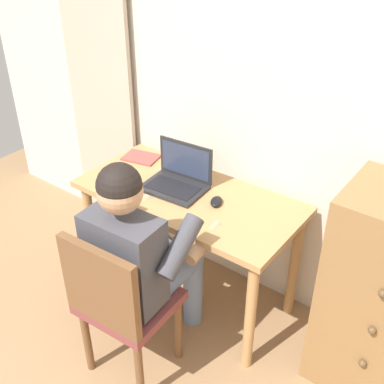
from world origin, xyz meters
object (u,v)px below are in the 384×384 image
person_seated (142,251)px  notebook_pad (141,157)px  desk (188,211)px  desk_clock (109,177)px  computer_mouse (216,202)px  chair (120,302)px  laptop (178,178)px

person_seated → notebook_pad: (-0.56, 0.62, 0.06)m
desk → notebook_pad: bearing=162.5°
person_seated → desk_clock: (-0.53, 0.32, 0.07)m
computer_mouse → chair: bearing=-120.0°
person_seated → computer_mouse: size_ratio=12.06×
person_seated → laptop: bearing=109.1°
chair → laptop: bearing=104.9°
computer_mouse → desk_clock: (-0.64, -0.16, -0.00)m
computer_mouse → desk_clock: 0.66m
notebook_pad → desk: bearing=-30.4°
desk → laptop: (-0.10, 0.03, 0.16)m
chair → desk_clock: bearing=137.3°
person_seated → desk_clock: bearing=149.2°
notebook_pad → computer_mouse: bearing=-25.2°
computer_mouse → laptop: bearing=153.6°
notebook_pad → chair: bearing=-67.6°
laptop → person_seated: bearing=-70.9°
desk → chair: size_ratio=1.41×
person_seated → laptop: (-0.17, 0.50, 0.11)m
computer_mouse → desk_clock: size_ratio=1.11×
chair → person_seated: 0.26m
desk → desk_clock: size_ratio=13.87×
laptop → desk_clock: bearing=-153.6°
desk → person_seated: 0.48m
desk → notebook_pad: (-0.48, 0.15, 0.12)m
person_seated → laptop: person_seated is taller
desk → computer_mouse: (0.18, 0.01, 0.13)m
laptop → desk_clock: size_ratio=3.98×
person_seated → computer_mouse: 0.49m
person_seated → desk_clock: person_seated is taller
computer_mouse → desk_clock: bearing=172.0°
chair → desk_clock: (-0.54, 0.50, 0.25)m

